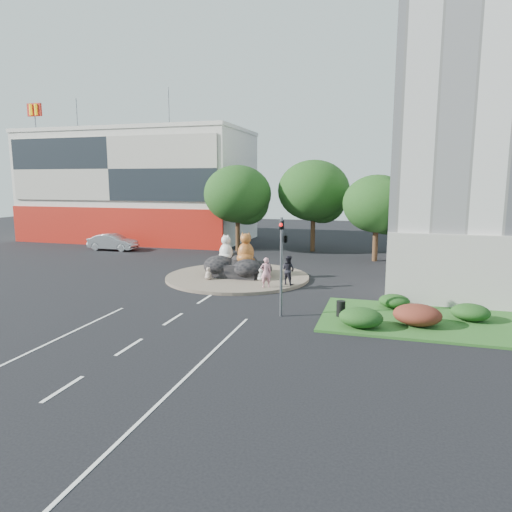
{
  "coord_description": "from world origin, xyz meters",
  "views": [
    {
      "loc": [
        10.03,
        -19.71,
        6.75
      ],
      "look_at": [
        1.94,
        7.98,
        2.0
      ],
      "focal_mm": 32.0,
      "sensor_mm": 36.0,
      "label": 1
    }
  ],
  "objects_px": {
    "cat_white": "(226,248)",
    "pedestrian_pink": "(266,272)",
    "kitten_white": "(261,274)",
    "pedestrian_dark": "(288,270)",
    "cat_tabby": "(246,248)",
    "kitten_calico": "(208,273)",
    "litter_bin": "(341,309)",
    "parked_car": "(113,242)"
  },
  "relations": [
    {
      "from": "kitten_white",
      "to": "pedestrian_dark",
      "type": "xyz_separation_m",
      "value": [
        2.01,
        -0.67,
        0.52
      ]
    },
    {
      "from": "litter_bin",
      "to": "kitten_calico",
      "type": "bearing_deg",
      "value": 148.14
    },
    {
      "from": "pedestrian_dark",
      "to": "parked_car",
      "type": "distance_m",
      "value": 22.73
    },
    {
      "from": "pedestrian_pink",
      "to": "parked_car",
      "type": "xyz_separation_m",
      "value": [
        -18.82,
        11.89,
        -0.33
      ]
    },
    {
      "from": "kitten_calico",
      "to": "parked_car",
      "type": "height_order",
      "value": "parked_car"
    },
    {
      "from": "cat_white",
      "to": "kitten_white",
      "type": "xyz_separation_m",
      "value": [
        2.94,
        -1.39,
        -1.46
      ]
    },
    {
      "from": "pedestrian_pink",
      "to": "pedestrian_dark",
      "type": "distance_m",
      "value": 1.61
    },
    {
      "from": "cat_white",
      "to": "kitten_calico",
      "type": "xyz_separation_m",
      "value": [
        -0.55,
        -2.01,
        -1.46
      ]
    },
    {
      "from": "kitten_calico",
      "to": "kitten_white",
      "type": "xyz_separation_m",
      "value": [
        3.5,
        0.62,
        -0.0
      ]
    },
    {
      "from": "kitten_calico",
      "to": "pedestrian_dark",
      "type": "xyz_separation_m",
      "value": [
        5.51,
        -0.05,
        0.51
      ]
    },
    {
      "from": "cat_white",
      "to": "kitten_calico",
      "type": "relative_size",
      "value": 2.31
    },
    {
      "from": "cat_white",
      "to": "kitten_white",
      "type": "relative_size",
      "value": 2.33
    },
    {
      "from": "kitten_calico",
      "to": "litter_bin",
      "type": "xyz_separation_m",
      "value": [
        9.45,
        -5.87,
        -0.12
      ]
    },
    {
      "from": "kitten_calico",
      "to": "kitten_white",
      "type": "relative_size",
      "value": 1.01
    },
    {
      "from": "kitten_white",
      "to": "pedestrian_dark",
      "type": "bearing_deg",
      "value": -59.8
    },
    {
      "from": "cat_white",
      "to": "pedestrian_pink",
      "type": "bearing_deg",
      "value": -17.42
    },
    {
      "from": "cat_white",
      "to": "parked_car",
      "type": "xyz_separation_m",
      "value": [
        -15.04,
        8.74,
        -1.28
      ]
    },
    {
      "from": "parked_car",
      "to": "litter_bin",
      "type": "height_order",
      "value": "parked_car"
    },
    {
      "from": "pedestrian_pink",
      "to": "parked_car",
      "type": "relative_size",
      "value": 0.38
    },
    {
      "from": "cat_white",
      "to": "litter_bin",
      "type": "height_order",
      "value": "cat_white"
    },
    {
      "from": "pedestrian_dark",
      "to": "kitten_white",
      "type": "bearing_deg",
      "value": 4.22
    },
    {
      "from": "litter_bin",
      "to": "kitten_white",
      "type": "bearing_deg",
      "value": 132.51
    },
    {
      "from": "cat_white",
      "to": "pedestrian_pink",
      "type": "relative_size",
      "value": 1.05
    },
    {
      "from": "cat_white",
      "to": "parked_car",
      "type": "relative_size",
      "value": 0.4
    },
    {
      "from": "cat_white",
      "to": "pedestrian_dark",
      "type": "bearing_deg",
      "value": -0.06
    },
    {
      "from": "kitten_white",
      "to": "parked_car",
      "type": "height_order",
      "value": "parked_car"
    },
    {
      "from": "kitten_calico",
      "to": "pedestrian_pink",
      "type": "relative_size",
      "value": 0.45
    },
    {
      "from": "cat_tabby",
      "to": "pedestrian_pink",
      "type": "xyz_separation_m",
      "value": [
        2.24,
        -2.94,
        -1.06
      ]
    },
    {
      "from": "pedestrian_pink",
      "to": "cat_white",
      "type": "bearing_deg",
      "value": -63.74
    },
    {
      "from": "kitten_calico",
      "to": "cat_tabby",
      "type": "bearing_deg",
      "value": 49.73
    },
    {
      "from": "pedestrian_dark",
      "to": "parked_car",
      "type": "height_order",
      "value": "pedestrian_dark"
    },
    {
      "from": "kitten_calico",
      "to": "parked_car",
      "type": "relative_size",
      "value": 0.17
    },
    {
      "from": "cat_tabby",
      "to": "litter_bin",
      "type": "xyz_separation_m",
      "value": [
        7.36,
        -7.67,
        -1.69
      ]
    },
    {
      "from": "cat_white",
      "to": "parked_car",
      "type": "distance_m",
      "value": 17.44
    },
    {
      "from": "pedestrian_pink",
      "to": "litter_bin",
      "type": "xyz_separation_m",
      "value": [
        5.12,
        -4.73,
        -0.63
      ]
    },
    {
      "from": "pedestrian_pink",
      "to": "cat_tabby",
      "type": "bearing_deg",
      "value": -76.55
    },
    {
      "from": "cat_white",
      "to": "cat_tabby",
      "type": "xyz_separation_m",
      "value": [
        1.53,
        -0.21,
        0.11
      ]
    },
    {
      "from": "cat_white",
      "to": "kitten_white",
      "type": "bearing_deg",
      "value": -2.8
    },
    {
      "from": "kitten_white",
      "to": "pedestrian_dark",
      "type": "relative_size",
      "value": 0.45
    },
    {
      "from": "pedestrian_dark",
      "to": "pedestrian_pink",
      "type": "bearing_deg",
      "value": 65.53
    },
    {
      "from": "cat_tabby",
      "to": "pedestrian_pink",
      "type": "distance_m",
      "value": 3.84
    },
    {
      "from": "cat_tabby",
      "to": "litter_bin",
      "type": "distance_m",
      "value": 10.76
    }
  ]
}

